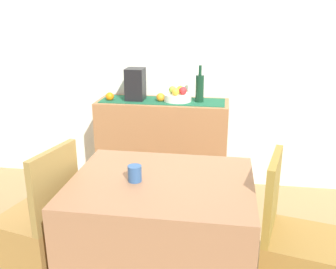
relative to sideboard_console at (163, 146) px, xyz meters
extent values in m
cube|color=#967B4F|center=(0.22, -0.92, -0.44)|extent=(6.40, 6.40, 0.02)
cube|color=silver|center=(0.22, 0.26, 0.92)|extent=(6.40, 0.06, 2.70)
cube|color=#98653E|center=(0.00, 0.00, 0.00)|extent=(1.18, 0.42, 0.86)
cube|color=#195538|center=(0.00, 0.00, 0.43)|extent=(1.10, 0.32, 0.01)
cylinder|color=white|center=(0.14, 0.00, 0.47)|extent=(0.25, 0.25, 0.06)
sphere|color=gold|center=(0.12, -0.06, 0.53)|extent=(0.07, 0.07, 0.07)
sphere|color=gold|center=(0.15, 0.04, 0.53)|extent=(0.07, 0.07, 0.07)
sphere|color=red|center=(0.18, -0.02, 0.53)|extent=(0.07, 0.07, 0.07)
sphere|color=#8DB234|center=(0.09, 0.02, 0.53)|extent=(0.06, 0.06, 0.06)
cylinder|color=#113520|center=(0.33, 0.00, 0.55)|extent=(0.07, 0.07, 0.24)
cylinder|color=#113520|center=(0.33, 0.00, 0.71)|extent=(0.03, 0.03, 0.09)
cube|color=black|center=(-0.25, 0.00, 0.57)|extent=(0.16, 0.18, 0.29)
sphere|color=orange|center=(-0.01, -0.02, 0.47)|extent=(0.08, 0.08, 0.08)
sphere|color=orange|center=(-0.47, -0.06, 0.47)|extent=(0.07, 0.07, 0.07)
cube|color=#946545|center=(0.22, -1.37, -0.06)|extent=(1.02, 0.82, 0.74)
cylinder|color=#2E5387|center=(0.08, -1.41, 0.35)|extent=(0.08, 0.08, 0.09)
cube|color=olive|center=(-0.57, -1.37, -0.21)|extent=(0.48, 0.48, 0.45)
cube|color=olive|center=(-0.39, -1.41, 0.24)|extent=(0.13, 0.40, 0.45)
cube|color=olive|center=(0.83, -1.33, 0.24)|extent=(0.13, 0.40, 0.45)
camera|label=1|loc=(0.55, -3.26, 1.21)|focal=40.43mm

